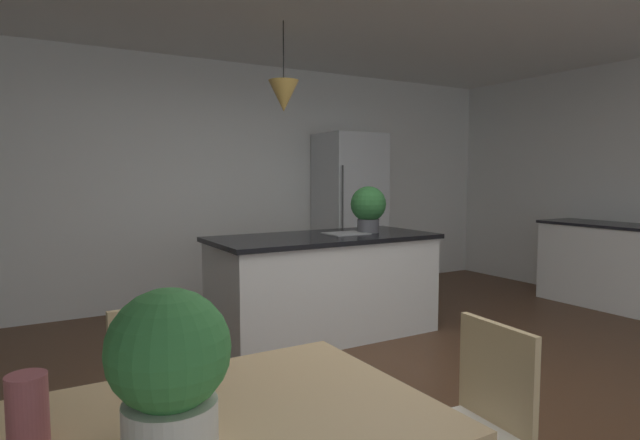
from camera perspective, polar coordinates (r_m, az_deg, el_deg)
name	(u,v)px	position (r m, az deg, el deg)	size (l,w,h in m)	color
ground_plane	(384,412)	(3.48, 6.94, -19.84)	(10.00, 8.40, 0.04)	#4C301E
wall_back_kitchen	(207,183)	(6.08, -12.04, 3.96)	(10.00, 0.12, 2.70)	white
chair_far_right	(165,404)	(2.44, -16.36, -18.52)	(0.44, 0.44, 0.87)	tan
chair_kitchen_end	(469,431)	(2.21, 15.79, -21.07)	(0.43, 0.43, 0.87)	tan
kitchen_island	(324,284)	(4.76, 0.40, -6.93)	(2.01, 0.92, 0.91)	silver
refrigerator	(350,213)	(6.47, 3.21, 0.71)	(0.73, 0.67, 1.93)	silver
pendant_over_island_main	(284,96)	(4.52, -3.94, 13.20)	(0.25, 0.25, 0.74)	black
potted_plant_on_island	(368,207)	(4.93, 5.23, 1.43)	(0.33, 0.33, 0.43)	#4C4C51
potted_plant_on_table	(169,363)	(1.40, -15.96, -14.64)	(0.31, 0.31, 0.40)	beige
vase_on_dining_table	(28,410)	(1.57, -29.00, -17.51)	(0.10, 0.10, 0.18)	#994C51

